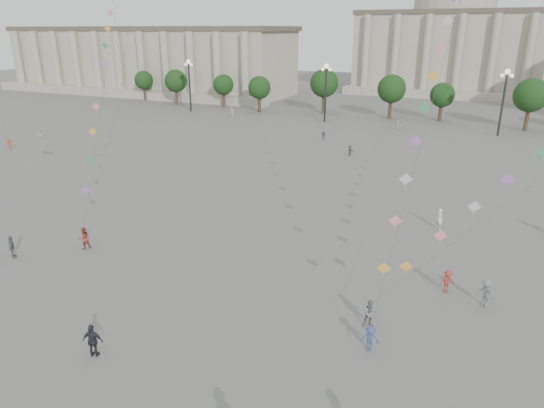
% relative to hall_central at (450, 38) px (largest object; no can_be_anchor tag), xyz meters
% --- Properties ---
extents(ground, '(360.00, 360.00, 0.00)m').
position_rel_hall_central_xyz_m(ground, '(0.00, -129.22, -14.23)').
color(ground, '#5E5B58').
rests_on(ground, ground).
extents(hall_west, '(84.00, 26.22, 17.20)m').
position_rel_hall_central_xyz_m(hall_west, '(-75.00, -35.33, -5.81)').
color(hall_west, '#A79C8C').
rests_on(hall_west, ground).
extents(hall_central, '(48.30, 34.30, 35.50)m').
position_rel_hall_central_xyz_m(hall_central, '(0.00, 0.00, 0.00)').
color(hall_central, '#A79C8C').
rests_on(hall_central, ground).
extents(tree_row, '(137.12, 5.12, 8.00)m').
position_rel_hall_central_xyz_m(tree_row, '(0.00, -51.22, -8.84)').
color(tree_row, '#34241A').
rests_on(tree_row, ground).
extents(lamp_post_far_west, '(2.00, 0.90, 10.65)m').
position_rel_hall_central_xyz_m(lamp_post_far_west, '(-45.00, -59.22, -6.88)').
color(lamp_post_far_west, '#262628').
rests_on(lamp_post_far_west, ground).
extents(lamp_post_mid_west, '(2.00, 0.90, 10.65)m').
position_rel_hall_central_xyz_m(lamp_post_mid_west, '(-15.00, -59.22, -6.88)').
color(lamp_post_mid_west, '#262628').
rests_on(lamp_post_mid_west, ground).
extents(lamp_post_mid_east, '(2.00, 0.90, 10.65)m').
position_rel_hall_central_xyz_m(lamp_post_mid_east, '(15.00, -59.22, -6.88)').
color(lamp_post_mid_east, '#262628').
rests_on(lamp_post_mid_east, ground).
extents(person_crowd_0, '(0.95, 0.59, 1.51)m').
position_rel_hall_central_xyz_m(person_crowd_0, '(-9.89, -74.57, -13.48)').
color(person_crowd_0, '#315070').
rests_on(person_crowd_0, ground).
extents(person_crowd_1, '(0.91, 0.91, 1.49)m').
position_rel_hall_central_xyz_m(person_crowd_1, '(-50.84, -92.77, -13.49)').
color(person_crowd_1, silver).
rests_on(person_crowd_1, ground).
extents(person_crowd_2, '(1.03, 1.30, 1.77)m').
position_rel_hall_central_xyz_m(person_crowd_2, '(-48.69, -100.08, -13.35)').
color(person_crowd_2, '#9F452B').
rests_on(person_crowd_2, ground).
extents(person_crowd_4, '(1.36, 1.31, 1.54)m').
position_rel_hall_central_xyz_m(person_crowd_4, '(-0.90, -61.22, -13.46)').
color(person_crowd_4, silver).
rests_on(person_crowd_4, ground).
extents(person_crowd_6, '(1.41, 1.24, 1.90)m').
position_rel_hall_central_xyz_m(person_crowd_6, '(15.37, -116.50, -13.28)').
color(person_crowd_6, slate).
rests_on(person_crowd_6, ground).
extents(person_crowd_8, '(1.19, 1.09, 1.61)m').
position_rel_hall_central_xyz_m(person_crowd_8, '(13.00, -115.67, -13.43)').
color(person_crowd_8, maroon).
rests_on(person_crowd_8, ground).
extents(person_crowd_10, '(0.74, 0.77, 1.78)m').
position_rel_hall_central_xyz_m(person_crowd_10, '(-33.70, -61.45, -13.34)').
color(person_crowd_10, silver).
rests_on(person_crowd_10, ground).
extents(person_crowd_12, '(1.28, 1.31, 1.50)m').
position_rel_hall_central_xyz_m(person_crowd_12, '(-3.23, -82.59, -13.48)').
color(person_crowd_12, slate).
rests_on(person_crowd_12, ground).
extents(person_crowd_13, '(0.80, 0.78, 1.85)m').
position_rel_hall_central_xyz_m(person_crowd_13, '(11.16, -104.44, -13.31)').
color(person_crowd_13, silver).
rests_on(person_crowd_13, ground).
extents(tourist_3, '(1.11, 0.98, 1.79)m').
position_rel_hall_central_xyz_m(tourist_3, '(-17.76, -124.16, -13.33)').
color(tourist_3, '#5C5B60').
rests_on(tourist_3, ground).
extents(tourist_4, '(1.20, 0.78, 1.90)m').
position_rel_hall_central_xyz_m(tourist_4, '(-3.36, -130.63, -13.28)').
color(tourist_4, '#232227').
rests_on(tourist_4, ground).
extents(kite_flyer_0, '(1.01, 1.10, 1.82)m').
position_rel_hall_central_xyz_m(kite_flyer_0, '(-13.98, -120.62, -13.32)').
color(kite_flyer_0, '#993729').
rests_on(kite_flyer_0, ground).
extents(kite_flyer_1, '(1.08, 0.78, 1.50)m').
position_rel_hall_central_xyz_m(kite_flyer_1, '(9.89, -123.98, -13.48)').
color(kite_flyer_1, navy).
rests_on(kite_flyer_1, ground).
extents(kite_flyer_2, '(1.04, 0.99, 1.70)m').
position_rel_hall_central_xyz_m(kite_flyer_2, '(9.33, -121.68, -13.38)').
color(kite_flyer_2, slate).
rests_on(kite_flyer_2, ground).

